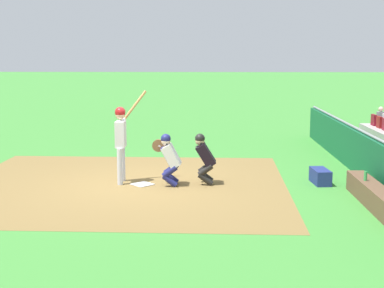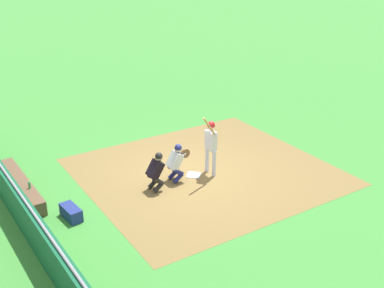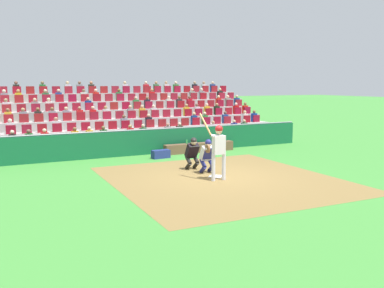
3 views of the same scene
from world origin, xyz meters
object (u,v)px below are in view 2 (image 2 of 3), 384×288
(home_plate_marker, at_px, (194,175))
(equipment_duffel_bag, at_px, (71,213))
(water_bottle_on_bench, at_px, (29,185))
(dugout_bench, at_px, (22,186))
(home_plate_umpire, at_px, (156,170))
(batter_at_plate, at_px, (211,141))
(catcher_crouching, at_px, (177,161))

(home_plate_marker, distance_m, equipment_duffel_bag, 4.33)
(home_plate_marker, relative_size, water_bottle_on_bench, 2.13)
(equipment_duffel_bag, bearing_deg, dugout_bench, -167.58)
(water_bottle_on_bench, bearing_deg, home_plate_marker, 75.08)
(home_plate_umpire, distance_m, equipment_duffel_bag, 2.88)
(home_plate_marker, distance_m, home_plate_umpire, 1.64)
(equipment_duffel_bag, bearing_deg, home_plate_umpire, 87.39)
(dugout_bench, height_order, water_bottle_on_bench, water_bottle_on_bench)
(home_plate_umpire, xyz_separation_m, equipment_duffel_bag, (0.11, -2.83, -0.50))
(batter_at_plate, xyz_separation_m, equipment_duffel_bag, (0.04, -4.85, -1.00))
(batter_at_plate, distance_m, equipment_duffel_bag, 4.95)
(catcher_crouching, distance_m, equipment_duffel_bag, 3.72)
(dugout_bench, height_order, equipment_duffel_bag, dugout_bench)
(home_plate_umpire, xyz_separation_m, water_bottle_on_bench, (-1.47, -3.47, -0.14))
(water_bottle_on_bench, bearing_deg, dugout_bench, -174.62)
(batter_at_plate, xyz_separation_m, dugout_bench, (-2.24, -5.56, -0.96))
(home_plate_umpire, relative_size, equipment_duffel_bag, 1.59)
(batter_at_plate, relative_size, dugout_bench, 0.63)
(home_plate_marker, bearing_deg, equipment_duffel_bag, -86.58)
(dugout_bench, bearing_deg, water_bottle_on_bench, 5.38)
(catcher_crouching, bearing_deg, dugout_bench, -114.64)
(catcher_crouching, distance_m, home_plate_umpire, 0.86)
(dugout_bench, xyz_separation_m, water_bottle_on_bench, (0.70, 0.07, 0.32))
(batter_at_plate, xyz_separation_m, water_bottle_on_bench, (-1.54, -5.49, -0.63))
(dugout_bench, bearing_deg, catcher_crouching, 65.36)
(batter_at_plate, bearing_deg, equipment_duffel_bag, -89.53)
(batter_at_plate, relative_size, equipment_duffel_bag, 2.85)
(home_plate_marker, xyz_separation_m, dugout_bench, (-2.02, -5.03, 0.20))
(home_plate_marker, distance_m, dugout_bench, 5.43)
(batter_at_plate, distance_m, home_plate_umpire, 2.08)
(catcher_crouching, height_order, equipment_duffel_bag, catcher_crouching)
(home_plate_marker, height_order, water_bottle_on_bench, water_bottle_on_bench)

